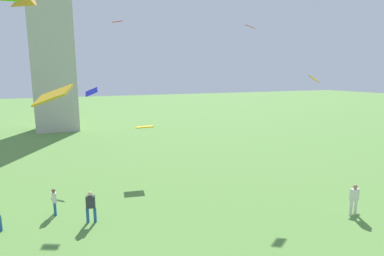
# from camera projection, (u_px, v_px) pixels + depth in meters

# --- Properties ---
(person_0) EXTENTS (0.54, 0.38, 1.79)m
(person_0) POSITION_uv_depth(u_px,v_px,m) (91.00, 205.00, 16.78)
(person_0) COLOR #235693
(person_0) RESTS_ON ground_plane
(person_2) EXTENTS (0.57, 0.30, 1.84)m
(person_2) POSITION_uv_depth(u_px,v_px,m) (354.00, 198.00, 17.69)
(person_2) COLOR silver
(person_2) RESTS_ON ground_plane
(person_3) EXTENTS (0.26, 0.49, 1.57)m
(person_3) POSITION_uv_depth(u_px,v_px,m) (54.00, 200.00, 17.74)
(person_3) COLOR #235693
(person_3) RESTS_ON ground_plane
(kite_flying_0) EXTENTS (1.01, 0.98, 0.81)m
(kite_flying_0) POSITION_uv_depth(u_px,v_px,m) (92.00, 92.00, 25.64)
(kite_flying_0) COLOR #1B22BF
(kite_flying_1) EXTENTS (1.03, 0.95, 0.30)m
(kite_flying_1) POSITION_uv_depth(u_px,v_px,m) (250.00, 27.00, 25.28)
(kite_flying_1) COLOR #D84923
(kite_flying_2) EXTENTS (1.94, 1.47, 1.53)m
(kite_flying_2) POSITION_uv_depth(u_px,v_px,m) (21.00, 2.00, 18.70)
(kite_flying_2) COLOR orange
(kite_flying_3) EXTENTS (1.48, 1.11, 0.20)m
(kite_flying_3) POSITION_uv_depth(u_px,v_px,m) (145.00, 127.00, 24.38)
(kite_flying_3) COLOR #D5AC05
(kite_flying_4) EXTENTS (1.68, 1.66, 0.94)m
(kite_flying_4) POSITION_uv_depth(u_px,v_px,m) (53.00, 95.00, 12.54)
(kite_flying_4) COLOR gold
(kite_flying_6) EXTENTS (0.96, 0.80, 0.25)m
(kite_flying_6) POSITION_uv_depth(u_px,v_px,m) (117.00, 22.00, 25.24)
(kite_flying_6) COLOR red
(kite_flying_8) EXTENTS (0.94, 0.80, 0.66)m
(kite_flying_8) POSITION_uv_depth(u_px,v_px,m) (314.00, 79.00, 24.27)
(kite_flying_8) COLOR #C39509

